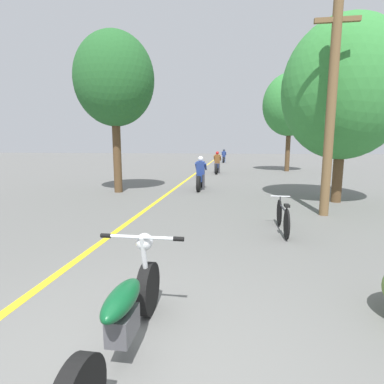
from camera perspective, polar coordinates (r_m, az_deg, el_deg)
name	(u,v)px	position (r m, az deg, el deg)	size (l,w,h in m)	color
ground_plane	(119,383)	(2.95, -13.66, -31.87)	(120.00, 120.00, 0.00)	#60605E
lane_stripe_center	(181,184)	(14.67, -2.04, 1.59)	(0.14, 48.00, 0.01)	yellow
utility_pole	(331,107)	(8.82, 24.97, 14.46)	(1.10, 0.24, 5.57)	brown
roadside_tree_right_near	(344,89)	(11.12, 27.00, 17.03)	(3.86, 3.48, 5.87)	#513A23
roadside_tree_right_far	(290,105)	(22.65, 18.16, 15.50)	(3.74, 3.37, 6.78)	#513A23
roadside_tree_left	(114,80)	(12.57, -14.59, 19.94)	(3.08, 2.77, 6.15)	#513A23
motorcycle_foreground	(125,315)	(2.96, -12.73, -21.91)	(0.90, 2.15, 0.98)	black
motorcycle_rider_lead	(201,177)	(12.77, 1.63, 2.87)	(0.50, 2.02, 1.42)	black
motorcycle_rider_mid	(217,165)	(19.96, 4.82, 5.12)	(0.50, 2.17, 1.45)	black
motorcycle_rider_far	(224,157)	(31.91, 6.08, 6.57)	(0.50, 1.93, 1.41)	black
bicycle_parked	(283,217)	(6.91, 16.90, -4.54)	(0.44, 1.68, 0.73)	black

